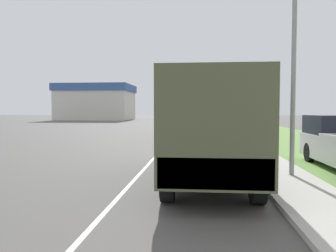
{
  "coord_description": "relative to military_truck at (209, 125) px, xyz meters",
  "views": [
    {
      "loc": [
        1.89,
        0.04,
        2.1
      ],
      "look_at": [
        0.89,
        11.07,
        1.55
      ],
      "focal_mm": 35.0,
      "sensor_mm": 36.0,
      "label": 1
    }
  ],
  "objects": [
    {
      "name": "ground_plane",
      "position": [
        -2.22,
        30.43,
        -1.67
      ],
      "size": [
        180.0,
        180.0,
        0.0
      ],
      "primitive_type": "plane",
      "color": "#565451"
    },
    {
      "name": "lane_centre_stripe",
      "position": [
        -2.22,
        30.43,
        -1.67
      ],
      "size": [
        0.12,
        120.0,
        0.0
      ],
      "color": "silver",
      "rests_on": "ground"
    },
    {
      "name": "sidewalk_right",
      "position": [
        2.28,
        30.43,
        -1.61
      ],
      "size": [
        1.8,
        120.0,
        0.12
      ],
      "color": "beige",
      "rests_on": "ground"
    },
    {
      "name": "grass_strip_right",
      "position": [
        6.68,
        30.43,
        -1.66
      ],
      "size": [
        7.0,
        120.0,
        0.02
      ],
      "color": "#6B9347",
      "rests_on": "ground"
    },
    {
      "name": "military_truck",
      "position": [
        0.0,
        0.0,
        0.0
      ],
      "size": [
        2.3,
        7.04,
        2.97
      ],
      "color": "#606647",
      "rests_on": "ground"
    },
    {
      "name": "car_nearest_ahead",
      "position": [
        -0.05,
        11.47,
        -0.94
      ],
      "size": [
        1.89,
        4.67,
        1.63
      ],
      "color": "#336B3D",
      "rests_on": "ground"
    },
    {
      "name": "car_second_ahead",
      "position": [
        -0.05,
        23.62,
        -0.95
      ],
      "size": [
        1.89,
        4.22,
        1.62
      ],
      "color": "navy",
      "rests_on": "ground"
    },
    {
      "name": "lamp_post",
      "position": [
        2.31,
        0.66,
        2.35
      ],
      "size": [
        1.69,
        0.24,
        6.49
      ],
      "color": "gray",
      "rests_on": "sidewalk_right"
    },
    {
      "name": "building_distant",
      "position": [
        -21.89,
        58.79,
        2.09
      ],
      "size": [
        15.23,
        11.91,
        7.42
      ],
      "color": "beige",
      "rests_on": "ground"
    }
  ]
}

